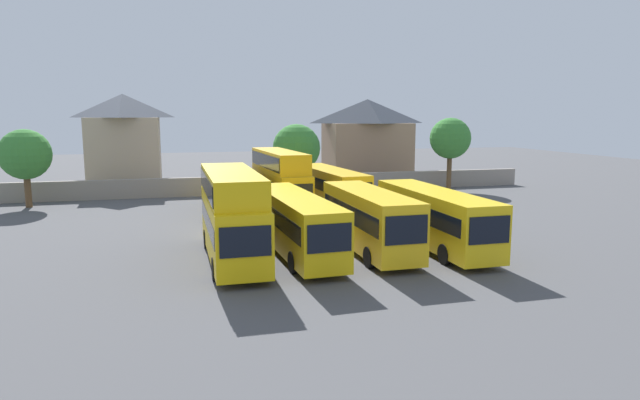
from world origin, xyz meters
TOP-DOWN VIEW (x-y plane):
  - ground at (0.00, 18.00)m, footprint 140.00×140.00m
  - depot_boundary_wall at (0.00, 24.45)m, footprint 56.00×0.50m
  - bus_1 at (-5.69, -0.29)m, footprint 2.72×10.73m
  - bus_2 at (-2.15, 0.28)m, footprint 3.02×12.14m
  - bus_3 at (1.98, -0.36)m, footprint 2.68×10.21m
  - bus_4 at (6.01, -0.34)m, footprint 2.67×11.71m
  - bus_5 at (-3.76, 14.76)m, footprint 2.64×10.71m
  - bus_6 at (-0.35, 14.45)m, footprint 3.05×11.05m
  - bus_7 at (3.91, 14.43)m, footprint 3.40×11.96m
  - house_terrace_left at (-13.53, 32.27)m, footprint 7.43×8.03m
  - house_terrace_centre at (13.77, 33.19)m, footprint 10.08×6.61m
  - tree_left_of_lot at (18.99, 22.45)m, footprint 4.19×4.19m
  - tree_behind_wall at (3.78, 26.95)m, footprint 4.95×4.95m
  - tree_right_of_lot at (-20.57, 21.45)m, footprint 4.20×4.20m

SIDE VIEW (x-z plane):
  - ground at x=0.00m, z-range 0.00..0.00m
  - depot_boundary_wall at x=0.00m, z-range 0.00..1.80m
  - bus_5 at x=-3.76m, z-range 0.24..3.52m
  - bus_7 at x=3.91m, z-range 0.24..3.53m
  - bus_2 at x=-2.15m, z-range 0.24..3.55m
  - bus_4 at x=6.01m, z-range 0.24..3.62m
  - bus_3 at x=1.98m, z-range 0.24..3.74m
  - bus_1 at x=-5.69m, z-range 0.31..5.12m
  - bus_6 at x=-0.35m, z-range 0.31..5.17m
  - tree_behind_wall at x=3.78m, z-range 0.90..7.69m
  - tree_right_of_lot at x=-20.57m, z-range 1.15..7.72m
  - house_terrace_centre at x=13.77m, z-range 0.10..9.63m
  - house_terrace_left at x=-13.53m, z-range 0.09..9.97m
  - tree_left_of_lot at x=18.99m, z-range 1.58..9.01m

